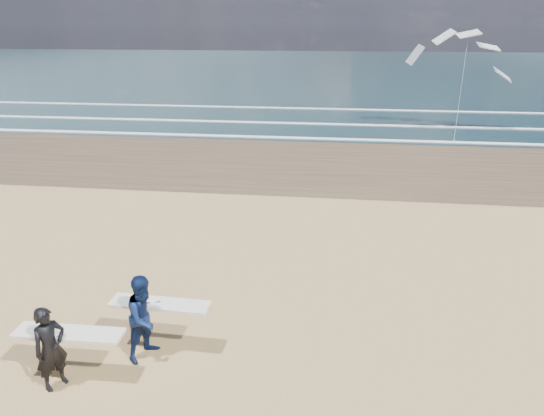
# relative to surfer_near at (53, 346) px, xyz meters

# --- Properties ---
(ocean) EXTENTS (220.00, 100.00, 0.02)m
(ocean) POSITION_rel_surfer_near_xyz_m (20.34, 71.69, -0.89)
(ocean) COLOR #172D32
(ocean) RESTS_ON ground
(surfer_near) EXTENTS (2.21, 1.01, 1.77)m
(surfer_near) POSITION_rel_surfer_near_xyz_m (0.00, 0.00, 0.00)
(surfer_near) COLOR black
(surfer_near) RESTS_ON ground
(surfer_far) EXTENTS (2.22, 1.23, 1.91)m
(surfer_far) POSITION_rel_surfer_near_xyz_m (1.46, 1.14, 0.06)
(surfer_far) COLOR #0C1B44
(surfer_far) RESTS_ON ground
(kite_1) EXTENTS (6.89, 4.86, 7.44)m
(kite_1) POSITION_rel_surfer_near_xyz_m (13.36, 25.98, 3.52)
(kite_1) COLOR slate
(kite_1) RESTS_ON ground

